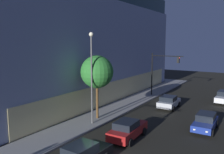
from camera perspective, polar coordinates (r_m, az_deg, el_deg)
modern_building at (r=40.69m, az=-12.68°, el=7.94°), size 39.52×23.21×16.70m
traffic_light_far_corner at (r=37.28m, az=11.62°, el=2.28°), size 0.44×4.92×6.57m
street_lamp_sidewalk at (r=23.81m, az=-4.88°, el=2.10°), size 0.44×0.44×9.18m
sidewalk_tree at (r=25.54m, az=-3.60°, el=1.21°), size 3.51×3.51×6.84m
car_red at (r=21.33m, az=3.74°, el=-12.33°), size 4.67×2.18×1.66m
car_blue at (r=25.02m, az=21.35°, el=-9.85°), size 4.49×2.03×1.56m
car_silver at (r=31.54m, az=13.36°, el=-5.76°), size 4.12×2.23×1.60m
car_white at (r=36.95m, az=25.08°, el=-4.28°), size 4.35×2.07×1.63m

